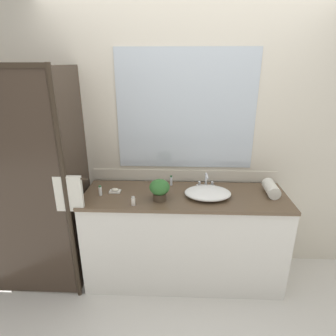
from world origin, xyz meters
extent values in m
plane|color=silver|center=(0.00, 0.00, 0.00)|extent=(8.00, 8.00, 0.00)
cube|color=beige|center=(0.00, 0.34, 1.30)|extent=(4.40, 0.05, 2.60)
cube|color=beige|center=(0.00, 0.32, 0.96)|extent=(1.80, 0.01, 0.11)
cube|color=silver|center=(0.00, 0.31, 1.59)|extent=(1.26, 0.01, 1.07)
cube|color=silver|center=(0.00, 0.01, 0.43)|extent=(1.80, 0.56, 0.87)
cube|color=brown|center=(0.00, 0.00, 0.89)|extent=(1.80, 0.58, 0.03)
cylinder|color=#2D2319|center=(-0.95, -0.27, 1.00)|extent=(0.04, 0.04, 2.00)
cube|color=#382B21|center=(-1.45, -0.27, 1.00)|extent=(0.96, 0.01, 1.96)
cube|color=#382B21|center=(-0.95, 0.02, 1.00)|extent=(0.01, 0.57, 1.96)
cylinder|color=#2D2319|center=(-0.93, -0.26, 1.15)|extent=(0.32, 0.02, 0.02)
cube|color=silver|center=(-0.93, -0.26, 1.02)|extent=(0.22, 0.04, 0.30)
ellipsoid|color=white|center=(0.20, -0.03, 0.94)|extent=(0.40, 0.31, 0.07)
cube|color=silver|center=(0.20, 0.17, 0.91)|extent=(0.17, 0.04, 0.02)
cylinder|color=silver|center=(0.20, 0.17, 0.98)|extent=(0.02, 0.02, 0.12)
cylinder|color=silver|center=(0.20, 0.11, 1.04)|extent=(0.02, 0.11, 0.02)
cylinder|color=silver|center=(0.14, 0.17, 0.94)|extent=(0.02, 0.02, 0.04)
cylinder|color=silver|center=(0.26, 0.17, 0.94)|extent=(0.02, 0.02, 0.04)
cylinder|color=#473828|center=(-0.22, -0.11, 0.93)|extent=(0.11, 0.11, 0.06)
ellipsoid|color=#30652C|center=(-0.22, -0.11, 1.02)|extent=(0.17, 0.17, 0.13)
cube|color=silver|center=(-0.63, 0.03, 0.91)|extent=(0.10, 0.07, 0.01)
ellipsoid|color=silver|center=(-0.63, 0.03, 0.92)|extent=(0.07, 0.04, 0.02)
cylinder|color=silver|center=(-0.13, 0.20, 0.94)|extent=(0.02, 0.02, 0.08)
cylinder|color=#2D6638|center=(-0.13, 0.20, 0.99)|extent=(0.02, 0.02, 0.02)
cylinder|color=white|center=(-0.74, -0.04, 0.94)|extent=(0.03, 0.03, 0.08)
cylinder|color=#2D6638|center=(-0.74, -0.04, 0.99)|extent=(0.02, 0.02, 0.01)
cylinder|color=silver|center=(-0.43, -0.21, 0.93)|extent=(0.03, 0.03, 0.06)
cylinder|color=#B7B2A8|center=(-0.43, -0.21, 0.97)|extent=(0.03, 0.03, 0.01)
cylinder|color=silver|center=(0.76, 0.04, 0.95)|extent=(0.12, 0.24, 0.11)
camera|label=1|loc=(-0.06, -2.26, 2.00)|focal=30.21mm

